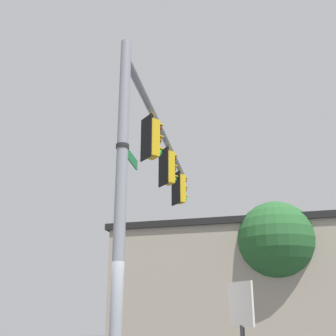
% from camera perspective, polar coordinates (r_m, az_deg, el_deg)
% --- Properties ---
extents(signal_pole, '(0.23, 0.23, 7.28)m').
position_cam_1_polar(signal_pole, '(8.50, -6.22, -4.41)').
color(signal_pole, gray).
rests_on(signal_pole, ground).
extents(mast_arm, '(5.92, 5.64, 0.19)m').
position_cam_1_polar(mast_arm, '(13.25, -0.82, 4.73)').
color(mast_arm, gray).
extents(traffic_light_nearest_pole, '(0.54, 0.49, 1.31)m').
position_cam_1_polar(traffic_light_nearest_pole, '(11.73, -2.04, 3.82)').
color(traffic_light_nearest_pole, black).
extents(traffic_light_mid_inner, '(0.54, 0.49, 1.31)m').
position_cam_1_polar(traffic_light_mid_inner, '(13.90, 0.07, 0.03)').
color(traffic_light_mid_inner, black).
extents(traffic_light_mid_outer, '(0.54, 0.49, 1.31)m').
position_cam_1_polar(traffic_light_mid_outer, '(16.13, 1.60, -2.74)').
color(traffic_light_mid_outer, black).
extents(street_name_sign, '(0.99, 0.94, 0.22)m').
position_cam_1_polar(street_name_sign, '(9.18, -5.34, 1.99)').
color(street_name_sign, '#147238').
extents(bird_flying, '(0.25, 0.32, 0.10)m').
position_cam_1_polar(bird_flying, '(18.56, -2.94, 2.70)').
color(bird_flying, black).
extents(storefront_building, '(12.37, 12.06, 5.87)m').
position_cam_1_polar(storefront_building, '(22.60, 7.93, -15.45)').
color(storefront_building, '#A89E89').
rests_on(storefront_building, ground).
extents(tree_by_storefront, '(3.48, 3.48, 6.54)m').
position_cam_1_polar(tree_by_storefront, '(19.98, 13.94, -9.31)').
color(tree_by_storefront, '#4C3823').
rests_on(tree_by_storefront, ground).
extents(historical_marker, '(0.60, 0.08, 2.13)m').
position_cam_1_polar(historical_marker, '(8.09, 9.62, -19.52)').
color(historical_marker, '#333333').
rests_on(historical_marker, ground).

